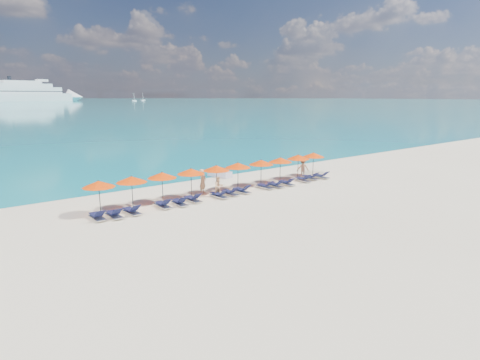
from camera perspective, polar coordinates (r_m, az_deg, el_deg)
ground at (r=28.70m, az=3.68°, el=-3.33°), size 1400.00×1400.00×0.00m
cruise_ship at (r=591.34m, az=-26.93°, el=10.88°), size 132.29×51.66×36.50m
sailboat_near at (r=595.16m, az=-13.62°, el=11.01°), size 5.92×1.97×10.86m
sailboat_far at (r=549.03m, az=-14.79°, el=10.90°), size 5.75×1.92×10.54m
jetski at (r=37.83m, az=-2.88°, el=0.97°), size 1.35×2.54×0.86m
beachgoer_a at (r=31.33m, az=-5.32°, el=-0.21°), size 0.85×0.74×1.96m
beachgoer_b at (r=30.37m, az=-3.05°, el=-0.93°), size 0.79×0.49×1.57m
beachgoer_c at (r=37.91m, az=8.92°, el=1.70°), size 1.28×1.04×1.80m
umbrella_0 at (r=27.05m, az=-19.46°, el=-0.54°), size 2.10×2.10×2.28m
umbrella_1 at (r=27.90m, az=-15.17°, el=0.09°), size 2.10×2.10×2.28m
umbrella_2 at (r=28.86m, az=-11.03°, el=0.68°), size 2.10×2.10×2.28m
umbrella_3 at (r=30.00m, az=-6.99°, el=1.24°), size 2.10×2.10×2.28m
umbrella_4 at (r=31.18m, az=-3.39°, el=1.71°), size 2.10×2.10×2.28m
umbrella_5 at (r=32.39m, az=-0.30°, el=2.12°), size 2.10×2.10×2.28m
umbrella_6 at (r=33.85m, az=3.03°, el=2.53°), size 2.10×2.10×2.28m
umbrella_7 at (r=35.26m, az=5.76°, el=2.87°), size 2.10×2.10×2.28m
umbrella_8 at (r=37.13m, az=8.29°, el=3.26°), size 2.10×2.10×2.28m
umbrella_9 at (r=38.72m, az=10.41°, el=3.54°), size 2.10×2.10×2.28m
lounger_0 at (r=26.37m, az=-19.63°, el=-4.87°), size 0.62×1.70×0.66m
lounger_1 at (r=26.45m, az=-17.46°, el=-4.67°), size 0.65×1.71×0.66m
lounger_2 at (r=26.91m, az=-15.15°, el=-4.25°), size 0.78×1.75×0.66m
lounger_3 at (r=27.94m, az=-10.91°, el=-3.45°), size 0.65×1.71×0.66m
lounger_4 at (r=28.35m, az=-8.61°, el=-3.14°), size 0.73×1.74×0.66m
lounger_5 at (r=29.13m, az=-6.71°, el=-2.68°), size 0.67×1.72×0.66m
lounger_6 at (r=30.10m, az=-2.97°, el=-2.13°), size 0.74×1.74×0.66m
lounger_7 at (r=30.81m, az=-1.44°, el=-1.78°), size 0.74×1.74×0.66m
lounger_8 at (r=31.52m, az=0.27°, el=-1.46°), size 0.74×1.74×0.66m
lounger_9 at (r=33.05m, az=3.56°, el=-0.85°), size 0.74×1.74×0.66m
lounger_10 at (r=33.58m, az=5.11°, el=-0.68°), size 0.71×1.73×0.66m
lounger_11 at (r=34.44m, az=6.65°, el=-0.39°), size 0.79×1.75×0.66m
lounger_12 at (r=36.07m, az=8.96°, el=0.11°), size 0.75×1.74×0.66m
lounger_13 at (r=37.07m, az=9.98°, el=0.39°), size 0.73×1.74×0.66m
lounger_14 at (r=37.82m, az=11.45°, el=0.56°), size 0.64×1.71×0.66m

